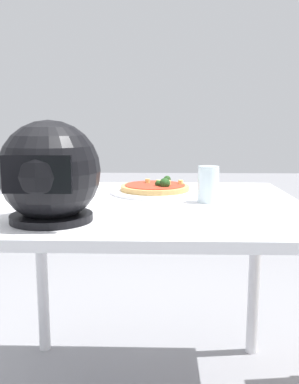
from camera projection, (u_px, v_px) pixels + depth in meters
dining_table at (144, 229)px, 1.43m from camera, size 1.05×0.92×0.76m
pizza_plate at (155, 192)px, 1.59m from camera, size 0.33×0.33×0.01m
pizza at (156, 187)px, 1.59m from camera, size 0.26×0.26×0.05m
motorcycle_helmet at (50, 173)px, 1.13m from camera, size 0.27×0.27×0.27m
drinking_glass at (208, 184)px, 1.41m from camera, size 0.07×0.07×0.12m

